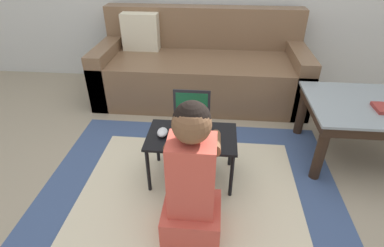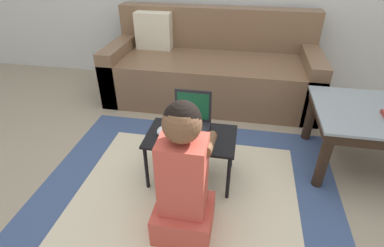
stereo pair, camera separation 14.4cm
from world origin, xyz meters
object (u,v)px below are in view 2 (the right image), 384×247
couch (211,69)px  computer_mouse (162,131)px  laptop_desk (191,141)px  person_seated (183,180)px  coffee_table (380,121)px  laptop (191,125)px

couch → computer_mouse: 1.30m
laptop_desk → computer_mouse: size_ratio=5.95×
laptop_desk → couch: bearing=91.6°
computer_mouse → person_seated: size_ratio=0.12×
couch → coffee_table: 1.55m
couch → laptop_desk: (0.04, -1.28, 0.02)m
couch → laptop_desk: couch is taller
laptop → person_seated: (0.05, -0.49, -0.01)m
laptop_desk → person_seated: 0.44m
couch → coffee_table: (1.25, -0.91, 0.09)m
couch → laptop_desk: size_ratio=3.51×
person_seated → laptop_desk: bearing=95.5°
computer_mouse → laptop: bearing=22.0°
coffee_table → laptop_desk: (-1.22, -0.36, -0.07)m
couch → computer_mouse: couch is taller
computer_mouse → person_seated: (0.23, -0.42, 0.00)m
person_seated → laptop: bearing=96.4°
coffee_table → person_seated: 1.42m
laptop → computer_mouse: 0.19m
coffee_table → laptop_desk: coffee_table is taller
couch → laptop_desk: 1.28m
laptop → person_seated: person_seated is taller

